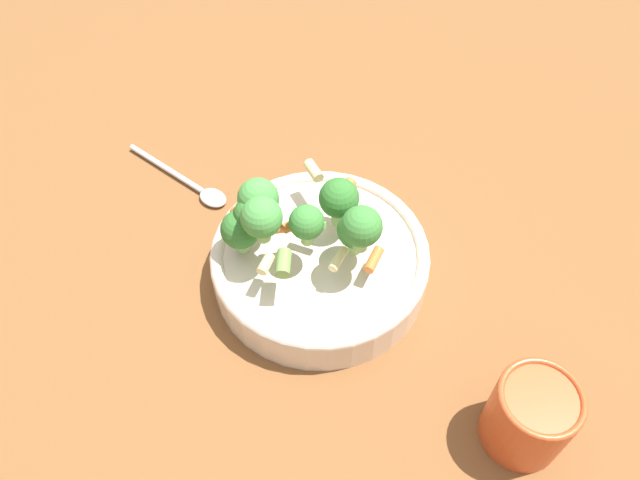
{
  "coord_description": "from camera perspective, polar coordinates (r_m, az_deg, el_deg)",
  "views": [
    {
      "loc": [
        -0.24,
        -0.3,
        0.56
      ],
      "look_at": [
        0.0,
        0.0,
        0.06
      ],
      "focal_mm": 35.0,
      "sensor_mm": 36.0,
      "label": 1
    }
  ],
  "objects": [
    {
      "name": "cup",
      "position": [
        0.59,
        18.66,
        -14.95
      ],
      "size": [
        0.07,
        0.07,
        0.08
      ],
      "color": "#CC4C23",
      "rests_on": "ground_plane"
    },
    {
      "name": "pasta_salad",
      "position": [
        0.61,
        -2.1,
        2.1
      ],
      "size": [
        0.16,
        0.14,
        0.09
      ],
      "color": "#8CB766",
      "rests_on": "bowl"
    },
    {
      "name": "bowl",
      "position": [
        0.66,
        0.0,
        -1.96
      ],
      "size": [
        0.23,
        0.23,
        0.05
      ],
      "color": "beige",
      "rests_on": "ground_plane"
    },
    {
      "name": "spoon",
      "position": [
        0.78,
        -11.45,
        4.88
      ],
      "size": [
        0.06,
        0.16,
        0.01
      ],
      "rotation": [
        0.0,
        0.0,
        11.25
      ],
      "color": "silver",
      "rests_on": "ground_plane"
    },
    {
      "name": "ground_plane",
      "position": [
        0.68,
        0.0,
        -3.24
      ],
      "size": [
        3.0,
        3.0,
        0.0
      ],
      "primitive_type": "plane",
      "color": "brown"
    }
  ]
}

